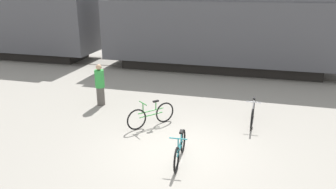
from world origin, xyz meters
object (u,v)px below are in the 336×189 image
object	(u,v)px
freight_train	(220,20)
bicycle_silver	(253,113)
bicycle_teal	(180,149)
person_in_green	(100,85)
bicycle_green	(151,115)

from	to	relation	value
freight_train	bicycle_silver	distance (m)	7.54
bicycle_teal	person_in_green	world-z (taller)	person_in_green
bicycle_silver	bicycle_green	bearing A→B (deg)	-161.05
bicycle_teal	person_in_green	xyz separation A→B (m)	(-3.93, 3.35, 0.45)
bicycle_green	bicycle_teal	xyz separation A→B (m)	(1.43, -1.96, -0.02)
bicycle_green	person_in_green	distance (m)	2.89
freight_train	bicycle_green	xyz separation A→B (m)	(-1.24, -8.01, -2.29)
bicycle_green	person_in_green	xyz separation A→B (m)	(-2.49, 1.39, 0.43)
freight_train	person_in_green	xyz separation A→B (m)	(-3.73, -6.62, -1.86)
bicycle_silver	person_in_green	xyz separation A→B (m)	(-5.72, 0.28, 0.43)
freight_train	person_in_green	size ratio (longest dim) A/B	24.44
bicycle_green	bicycle_silver	distance (m)	3.41
bicycle_teal	person_in_green	size ratio (longest dim) A/B	1.06
bicycle_silver	bicycle_teal	bearing A→B (deg)	-120.30
bicycle_teal	freight_train	bearing A→B (deg)	91.12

